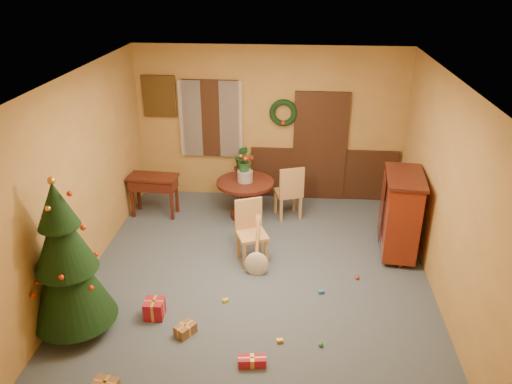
# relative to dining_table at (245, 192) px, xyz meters

# --- Properties ---
(room_envelope) EXTENTS (5.50, 5.50, 5.50)m
(room_envelope) POSITION_rel_dining_table_xyz_m (0.57, 0.93, 0.63)
(room_envelope) COLOR #323D49
(room_envelope) RESTS_ON ground
(dining_table) EXTENTS (1.02, 1.02, 0.70)m
(dining_table) POSITION_rel_dining_table_xyz_m (0.00, 0.00, 0.00)
(dining_table) COLOR black
(dining_table) RESTS_ON floor
(urn) EXTENTS (0.27, 0.27, 0.20)m
(urn) POSITION_rel_dining_table_xyz_m (0.00, 0.00, 0.31)
(urn) COLOR slate
(urn) RESTS_ON dining_table
(centerpiece_plant) EXTENTS (0.34, 0.29, 0.38)m
(centerpiece_plant) POSITION_rel_dining_table_xyz_m (-0.00, 0.00, 0.60)
(centerpiece_plant) COLOR #1E4C23
(centerpiece_plant) RESTS_ON urn
(chair_near) EXTENTS (0.55, 0.55, 0.98)m
(chair_near) POSITION_rel_dining_table_xyz_m (0.23, -1.39, 0.04)
(chair_near) COLOR #AA7644
(chair_near) RESTS_ON floor
(chair_far) EXTENTS (0.56, 0.56, 1.01)m
(chair_far) POSITION_rel_dining_table_xyz_m (0.78, 0.01, 0.05)
(chair_far) COLOR #AA7644
(chair_far) RESTS_ON floor
(guitar) EXTENTS (0.49, 0.62, 0.82)m
(guitar) POSITION_rel_dining_table_xyz_m (0.36, -1.82, -0.07)
(guitar) COLOR beige
(guitar) RESTS_ON floor
(plant_stand) EXTENTS (0.28, 0.28, 0.73)m
(plant_stand) POSITION_rel_dining_table_xyz_m (-0.12, 0.55, -0.03)
(plant_stand) COLOR black
(plant_stand) RESTS_ON floor
(stand_plant) EXTENTS (0.25, 0.21, 0.43)m
(stand_plant) POSITION_rel_dining_table_xyz_m (-0.12, 0.55, 0.46)
(stand_plant) COLOR #19471E
(stand_plant) RESTS_ON plant_stand
(christmas_tree) EXTENTS (1.01, 1.01, 2.09)m
(christmas_tree) POSITION_rel_dining_table_xyz_m (-1.78, -3.21, 0.50)
(christmas_tree) COLOR #382111
(christmas_tree) RESTS_ON floor
(writing_desk) EXTENTS (0.89, 0.48, 0.76)m
(writing_desk) POSITION_rel_dining_table_xyz_m (-1.65, -0.05, 0.09)
(writing_desk) COLOR black
(writing_desk) RESTS_ON floor
(sideboard) EXTENTS (0.65, 1.09, 1.34)m
(sideboard) POSITION_rel_dining_table_xyz_m (2.52, -1.03, 0.23)
(sideboard) COLOR #501A09
(sideboard) RESTS_ON floor
(gift_b) EXTENTS (0.25, 0.25, 0.25)m
(gift_b) POSITION_rel_dining_table_xyz_m (-0.88, -2.90, -0.37)
(gift_b) COLOR maroon
(gift_b) RESTS_ON floor
(gift_c) EXTENTS (0.28, 0.30, 0.14)m
(gift_c) POSITION_rel_dining_table_xyz_m (-0.41, -3.20, -0.42)
(gift_c) COLOR brown
(gift_c) RESTS_ON floor
(gift_d) EXTENTS (0.33, 0.17, 0.11)m
(gift_d) POSITION_rel_dining_table_xyz_m (0.46, -3.65, -0.43)
(gift_d) COLOR maroon
(gift_d) RESTS_ON floor
(toy_a) EXTENTS (0.09, 0.07, 0.05)m
(toy_a) POSITION_rel_dining_table_xyz_m (1.30, -2.21, -0.46)
(toy_a) COLOR #2969B2
(toy_a) RESTS_ON floor
(toy_b) EXTENTS (0.06, 0.06, 0.06)m
(toy_b) POSITION_rel_dining_table_xyz_m (1.26, -3.28, -0.46)
(toy_b) COLOR #248635
(toy_b) RESTS_ON floor
(toy_c) EXTENTS (0.09, 0.09, 0.05)m
(toy_c) POSITION_rel_dining_table_xyz_m (-0.01, -2.52, -0.46)
(toy_c) COLOR gold
(toy_c) RESTS_ON floor
(toy_d) EXTENTS (0.06, 0.06, 0.06)m
(toy_d) POSITION_rel_dining_table_xyz_m (1.83, -1.82, -0.46)
(toy_d) COLOR red
(toy_d) RESTS_ON floor
(toy_e) EXTENTS (0.09, 0.06, 0.05)m
(toy_e) POSITION_rel_dining_table_xyz_m (0.77, -3.25, -0.46)
(toy_e) COLOR gold
(toy_e) RESTS_ON floor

